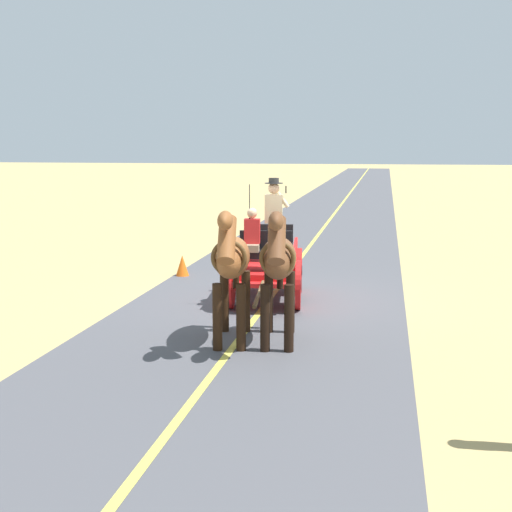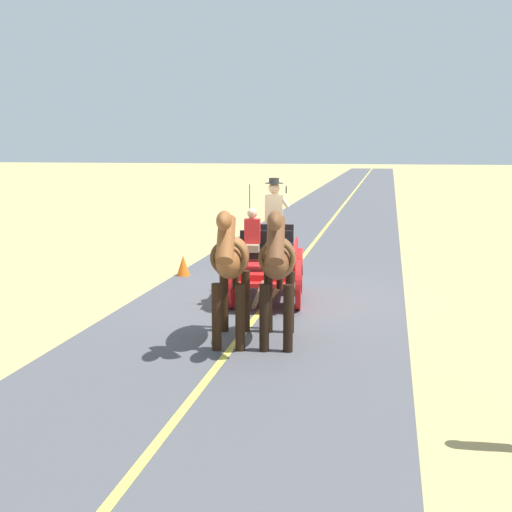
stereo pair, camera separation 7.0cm
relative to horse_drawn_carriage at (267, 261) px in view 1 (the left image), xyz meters
The scene contains 7 objects.
ground_plane 0.82m from the horse_drawn_carriage, 109.02° to the right, with size 200.00×200.00×0.00m, color tan.
road_surface 0.82m from the horse_drawn_carriage, 109.02° to the right, with size 5.45×160.00×0.01m, color #4C4C51.
road_centre_stripe 0.81m from the horse_drawn_carriage, 109.02° to the right, with size 0.12×160.00×0.00m, color #DBCC4C.
horse_drawn_carriage is the anchor object (origin of this frame).
horse_near_side 3.09m from the horse_drawn_carriage, 103.12° to the left, with size 0.74×2.14×2.21m.
horse_off_side 3.09m from the horse_drawn_carriage, 89.20° to the left, with size 0.76×2.15×2.21m.
traffic_cone 3.40m from the horse_drawn_carriage, 42.65° to the right, with size 0.32×0.32×0.50m, color orange.
Camera 1 is at (-2.27, 13.56, 3.14)m, focal length 48.20 mm.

